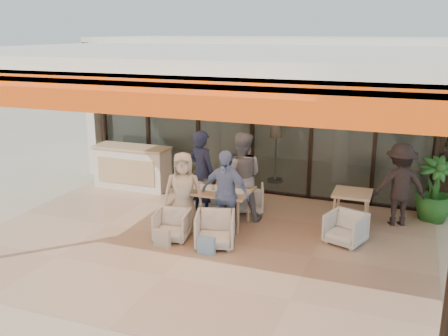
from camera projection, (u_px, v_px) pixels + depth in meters
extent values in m
plane|color=#C6B293|center=(201.00, 241.00, 9.06)|extent=(70.00, 70.00, 0.00)
cube|color=tan|center=(201.00, 240.00, 9.06)|extent=(8.00, 6.00, 0.01)
cube|color=silver|center=(199.00, 55.00, 8.18)|extent=(8.00, 6.00, 0.20)
cube|color=#FF500D|center=(95.00, 92.00, 5.61)|extent=(8.00, 0.12, 0.45)
cube|color=orange|center=(127.00, 76.00, 6.20)|extent=(8.00, 1.50, 0.06)
cylinder|color=black|center=(104.00, 116.00, 12.55)|extent=(0.12, 0.12, 3.20)
cylinder|color=black|center=(437.00, 139.00, 9.91)|extent=(0.12, 0.12, 3.20)
cube|color=#9EADA3|center=(253.00, 126.00, 11.34)|extent=(8.00, 0.03, 3.20)
cube|color=black|center=(252.00, 191.00, 11.75)|extent=(8.00, 0.10, 0.08)
cube|color=black|center=(254.00, 55.00, 10.92)|extent=(8.00, 0.10, 0.08)
cube|color=black|center=(103.00, 115.00, 12.70)|extent=(0.08, 0.10, 3.20)
cube|color=black|center=(148.00, 118.00, 12.26)|extent=(0.08, 0.10, 3.20)
cube|color=black|center=(198.00, 122.00, 11.80)|extent=(0.08, 0.10, 3.20)
cube|color=black|center=(253.00, 126.00, 11.34)|extent=(0.08, 0.10, 3.20)
cube|color=black|center=(312.00, 130.00, 10.88)|extent=(0.08, 0.10, 3.20)
cube|color=black|center=(376.00, 134.00, 10.42)|extent=(0.08, 0.10, 3.20)
cube|color=black|center=(443.00, 139.00, 9.97)|extent=(0.08, 0.10, 3.20)
cube|color=silver|center=(289.00, 101.00, 14.47)|extent=(9.00, 0.25, 3.40)
cube|color=silver|center=(126.00, 102.00, 14.39)|extent=(0.25, 3.50, 3.40)
cube|color=silver|center=(275.00, 42.00, 12.43)|extent=(9.00, 3.50, 0.25)
cube|color=tan|center=(271.00, 173.00, 13.34)|extent=(8.00, 3.50, 0.02)
cylinder|color=silver|center=(214.00, 115.00, 13.35)|extent=(0.40, 0.40, 3.00)
cylinder|color=silver|center=(342.00, 123.00, 12.19)|extent=(0.40, 0.40, 3.00)
cylinder|color=black|center=(222.00, 59.00, 12.45)|extent=(0.03, 0.03, 0.70)
cube|color=black|center=(222.00, 77.00, 12.57)|extent=(0.30, 0.30, 0.40)
sphere|color=#FFBF72|center=(222.00, 77.00, 12.57)|extent=(0.18, 0.18, 0.18)
cylinder|color=black|center=(367.00, 62.00, 11.26)|extent=(0.03, 0.03, 0.70)
cube|color=black|center=(365.00, 82.00, 11.38)|extent=(0.30, 0.30, 0.40)
sphere|color=#FFBF72|center=(365.00, 82.00, 11.38)|extent=(0.18, 0.18, 0.18)
cylinder|color=black|center=(275.00, 180.00, 12.55)|extent=(0.40, 0.40, 0.05)
cylinder|color=black|center=(276.00, 141.00, 12.28)|extent=(0.04, 0.04, 2.10)
cone|color=#F05C14|center=(277.00, 115.00, 12.11)|extent=(0.32, 0.32, 1.10)
cube|color=silver|center=(133.00, 168.00, 11.95)|extent=(1.80, 0.60, 1.00)
cube|color=tan|center=(132.00, 147.00, 11.81)|extent=(1.85, 0.65, 0.06)
cube|color=tan|center=(126.00, 171.00, 11.67)|extent=(1.50, 0.02, 0.60)
cube|color=tan|center=(213.00, 190.00, 9.64)|extent=(1.50, 0.90, 0.05)
cube|color=white|center=(213.00, 188.00, 9.63)|extent=(1.30, 0.35, 0.01)
cylinder|color=tan|center=(177.00, 209.00, 9.66)|extent=(0.06, 0.06, 0.70)
cylinder|color=tan|center=(238.00, 217.00, 9.24)|extent=(0.06, 0.06, 0.70)
cylinder|color=tan|center=(191.00, 199.00, 10.24)|extent=(0.06, 0.06, 0.70)
cylinder|color=tan|center=(248.00, 206.00, 9.81)|extent=(0.06, 0.06, 0.70)
cylinder|color=white|center=(188.00, 185.00, 9.63)|extent=(0.06, 0.06, 0.11)
cylinder|color=white|center=(205.00, 181.00, 9.88)|extent=(0.06, 0.06, 0.11)
cylinder|color=white|center=(213.00, 187.00, 9.51)|extent=(0.06, 0.06, 0.11)
cylinder|color=white|center=(231.00, 184.00, 9.68)|extent=(0.06, 0.06, 0.11)
cylinder|color=white|center=(234.00, 191.00, 9.26)|extent=(0.06, 0.06, 0.11)
cylinder|color=white|center=(188.00, 182.00, 9.85)|extent=(0.06, 0.06, 0.11)
cylinder|color=brown|center=(190.00, 179.00, 9.93)|extent=(0.07, 0.07, 0.16)
cylinder|color=black|center=(214.00, 180.00, 9.90)|extent=(0.09, 0.09, 0.17)
cylinder|color=black|center=(214.00, 175.00, 9.87)|extent=(0.10, 0.10, 0.01)
cylinder|color=white|center=(185.00, 190.00, 9.51)|extent=(0.22, 0.22, 0.01)
cylinder|color=white|center=(229.00, 195.00, 9.20)|extent=(0.22, 0.22, 0.01)
cylinder|color=white|center=(198.00, 181.00, 10.07)|extent=(0.22, 0.22, 0.01)
cylinder|color=white|center=(240.00, 186.00, 9.76)|extent=(0.22, 0.22, 0.01)
imported|color=white|center=(211.00, 191.00, 10.74)|extent=(0.74, 0.70, 0.70)
imported|color=white|center=(249.00, 197.00, 10.46)|extent=(0.76, 0.74, 0.63)
imported|color=white|center=(172.00, 224.00, 9.04)|extent=(0.68, 0.64, 0.61)
imported|color=white|center=(215.00, 228.00, 8.74)|extent=(0.83, 0.80, 0.69)
imported|color=#161832|center=(202.00, 173.00, 10.14)|extent=(0.76, 0.63, 1.77)
imported|color=slate|center=(241.00, 177.00, 9.85)|extent=(1.02, 0.88, 1.79)
imported|color=beige|center=(183.00, 192.00, 9.36)|extent=(0.87, 0.71, 1.52)
imported|color=#728CBF|center=(225.00, 194.00, 9.06)|extent=(1.00, 0.52, 1.64)
cube|color=silver|center=(162.00, 239.00, 8.71)|extent=(0.30, 0.10, 0.34)
cube|color=#99BFD8|center=(206.00, 246.00, 8.43)|extent=(0.30, 0.10, 0.34)
cube|color=tan|center=(352.00, 193.00, 9.42)|extent=(0.70, 0.70, 0.05)
cylinder|color=tan|center=(334.00, 215.00, 9.36)|extent=(0.05, 0.05, 0.70)
cylinder|color=tan|center=(365.00, 218.00, 9.17)|extent=(0.05, 0.05, 0.70)
cylinder|color=tan|center=(338.00, 205.00, 9.87)|extent=(0.05, 0.05, 0.70)
cylinder|color=tan|center=(368.00, 209.00, 9.68)|extent=(0.05, 0.05, 0.70)
imported|color=white|center=(346.00, 227.00, 8.85)|extent=(0.78, 0.75, 0.64)
imported|color=black|center=(399.00, 185.00, 9.59)|extent=(1.21, 0.96, 1.64)
imported|color=#1E5919|center=(435.00, 190.00, 9.87)|extent=(0.87, 0.87, 1.30)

